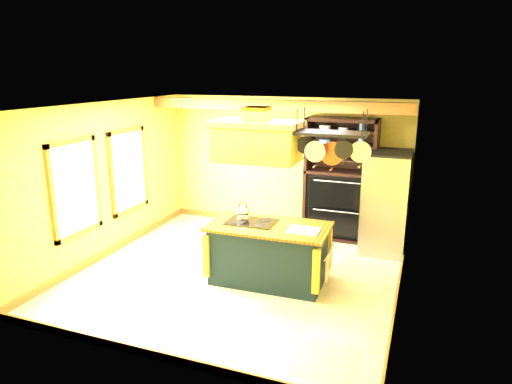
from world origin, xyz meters
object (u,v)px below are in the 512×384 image
Objects in this scene: range_hood at (257,139)px; pot_rack at (332,141)px; kitchen_island at (269,253)px; refrigerator at (385,204)px; hutch at (340,193)px.

pot_rack is at bearing 0.58° from range_hood.
kitchen_island is at bearing 0.20° from range_hood.
refrigerator is 0.76× the size of hutch.
kitchen_island is 2.01m from pot_rack.
hutch reaches higher than kitchen_island.
range_hood is 0.72× the size of refrigerator.
range_hood is at bearing -109.99° from hutch.
range_hood is 2.82m from hutch.
pot_rack is at bearing -0.74° from kitchen_island.
kitchen_island is 1.75× the size of pot_rack.
range_hood is (-0.20, -0.00, 1.76)m from kitchen_island.
kitchen_island is 1.43× the size of range_hood.
range_hood is 0.55× the size of hutch.
range_hood reaches higher than hutch.
pot_rack reaches higher than hutch.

